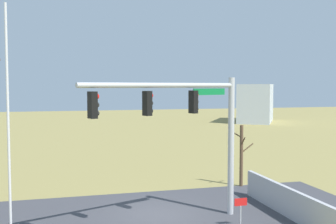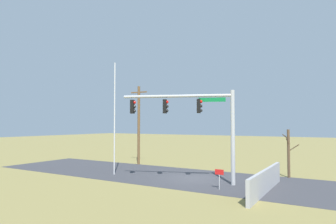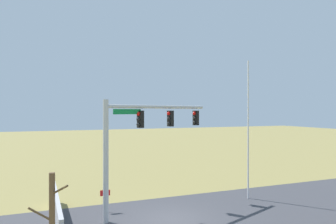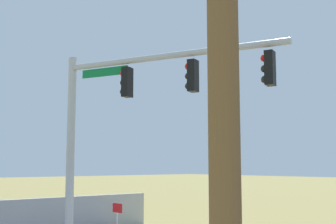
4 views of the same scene
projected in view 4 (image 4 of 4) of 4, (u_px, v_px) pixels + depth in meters
retaining_fence at (64, 215)px, 17.44m from camera, size 0.20×7.69×1.34m
signal_mast at (130, 104)px, 14.39m from camera, size 7.14×2.96×6.26m
open_sign at (117, 212)px, 15.96m from camera, size 0.56×0.04×1.22m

